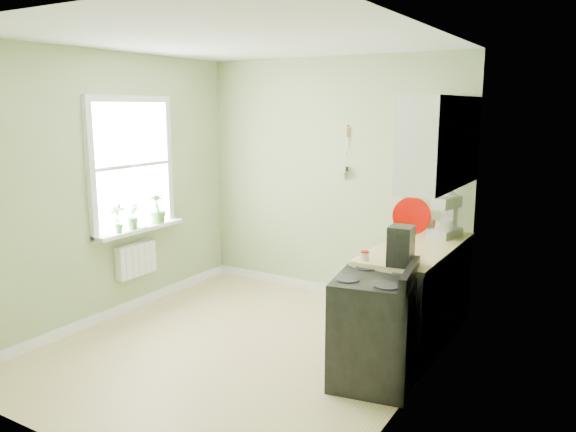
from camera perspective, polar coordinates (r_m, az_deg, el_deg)
The scene contains 21 objects.
floor at distance 5.27m, azimuth -4.87°, elevation -13.29°, with size 3.20×3.60×0.02m, color tan.
ceiling at distance 4.83m, azimuth -5.43°, elevation 17.57°, with size 3.20×3.60×0.02m, color white.
wall_back at distance 6.40m, azimuth 4.46°, elevation 3.78°, with size 3.20×0.02×2.70m, color #9DB078.
wall_left at distance 5.95m, azimuth -17.78°, elevation 2.73°, with size 0.02×3.60×2.70m, color #9DB078.
wall_right at distance 4.14m, azimuth 13.18°, elevation -0.50°, with size 0.02×3.60×2.70m, color #9DB078.
base_cabinets at distance 5.39m, azimuth 12.91°, elevation -7.87°, with size 0.60×1.60×0.87m, color white.
countertop at distance 5.27m, azimuth 13.02°, elevation -3.16°, with size 0.64×1.60×0.04m, color beige.
upper_cabinets at distance 5.18m, azimuth 15.27°, elevation 7.26°, with size 0.35×1.40×0.80m, color white.
window at distance 6.11m, azimuth -15.62°, elevation 4.94°, with size 0.06×1.14×1.44m.
window_sill at distance 6.16m, azimuth -14.82°, elevation -1.29°, with size 0.18×1.14×0.04m, color white.
radiator at distance 6.22m, azimuth -15.20°, elevation -4.31°, with size 0.12×0.50×0.35m, color white.
wall_utensils at distance 6.27m, azimuth 6.01°, elevation 5.57°, with size 0.02×0.14×0.58m.
stove at distance 4.56m, azimuth 8.81°, elevation -11.24°, with size 0.73×0.80×0.98m.
stand_mixer at distance 5.65m, azimuth 15.75°, elevation -0.21°, with size 0.29×0.39×0.44m.
kettle at distance 5.97m, azimuth 13.32°, elevation -0.37°, with size 0.19×0.11×0.19m.
coffee_maker at distance 4.56m, azimuth 11.36°, elevation -3.09°, with size 0.20×0.22×0.32m.
red_tray at distance 5.66m, azimuth 12.45°, elevation -0.00°, with size 0.38×0.38×0.02m, color #AF0700.
jar at distance 4.69m, azimuth 7.81°, elevation -3.99°, with size 0.07×0.07×0.08m.
plant_a at distance 5.92m, azimuth -16.92°, elevation -0.21°, with size 0.16×0.11×0.30m, color #41782D.
plant_b at distance 6.05m, azimuth -15.52°, elevation -0.03°, with size 0.15×0.12×0.27m, color #41782D.
plant_c at distance 6.30m, azimuth -13.13°, elevation 0.76°, with size 0.18×0.18×0.33m, color #41782D.
Camera 1 is at (2.84, -3.87, 2.16)m, focal length 35.00 mm.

